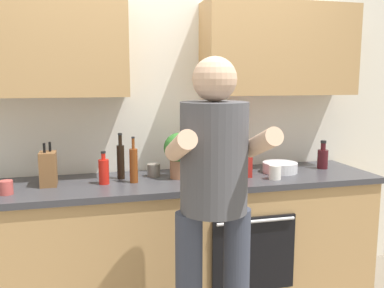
{
  "coord_description": "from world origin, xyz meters",
  "views": [
    {
      "loc": [
        -0.55,
        -2.63,
        1.55
      ],
      "look_at": [
        0.11,
        -0.1,
        1.15
      ],
      "focal_mm": 38.57,
      "sensor_mm": 36.0,
      "label": 1
    }
  ],
  "objects_px": {
    "bottle_wine": "(323,158)",
    "cup_coffee": "(275,172)",
    "grocery_bag_crisps": "(238,159)",
    "bottle_soy": "(121,160)",
    "potted_herb": "(179,152)",
    "cup_stoneware": "(154,170)",
    "mixing_bowl": "(280,167)",
    "bottle_vinegar": "(134,165)",
    "person_standing": "(214,193)",
    "knife_block": "(48,169)",
    "bottle_juice": "(206,161)",
    "bottle_hotsauce": "(104,171)",
    "cup_ceramic": "(6,188)"
  },
  "relations": [
    {
      "from": "bottle_wine",
      "to": "cup_coffee",
      "type": "height_order",
      "value": "bottle_wine"
    },
    {
      "from": "bottle_wine",
      "to": "grocery_bag_crisps",
      "type": "xyz_separation_m",
      "value": [
        -0.7,
        -0.05,
        0.03
      ]
    },
    {
      "from": "bottle_soy",
      "to": "grocery_bag_crisps",
      "type": "relative_size",
      "value": 1.37
    },
    {
      "from": "potted_herb",
      "to": "grocery_bag_crisps",
      "type": "distance_m",
      "value": 0.42
    },
    {
      "from": "cup_stoneware",
      "to": "mixing_bowl",
      "type": "distance_m",
      "value": 0.91
    },
    {
      "from": "cup_stoneware",
      "to": "cup_coffee",
      "type": "relative_size",
      "value": 0.92
    },
    {
      "from": "bottle_wine",
      "to": "bottle_vinegar",
      "type": "xyz_separation_m",
      "value": [
        -1.42,
        -0.08,
        0.03
      ]
    },
    {
      "from": "cup_coffee",
      "to": "bottle_wine",
      "type": "bearing_deg",
      "value": 24.42
    },
    {
      "from": "bottle_vinegar",
      "to": "grocery_bag_crisps",
      "type": "height_order",
      "value": "bottle_vinegar"
    },
    {
      "from": "person_standing",
      "to": "knife_block",
      "type": "distance_m",
      "value": 1.13
    },
    {
      "from": "bottle_soy",
      "to": "bottle_vinegar",
      "type": "height_order",
      "value": "bottle_soy"
    },
    {
      "from": "knife_block",
      "to": "grocery_bag_crisps",
      "type": "height_order",
      "value": "knife_block"
    },
    {
      "from": "bottle_vinegar",
      "to": "potted_herb",
      "type": "xyz_separation_m",
      "value": [
        0.31,
        0.05,
        0.06
      ]
    },
    {
      "from": "cup_stoneware",
      "to": "cup_coffee",
      "type": "xyz_separation_m",
      "value": [
        0.77,
        -0.29,
        0.0
      ]
    },
    {
      "from": "bottle_soy",
      "to": "mixing_bowl",
      "type": "relative_size",
      "value": 1.24
    },
    {
      "from": "cup_stoneware",
      "to": "knife_block",
      "type": "xyz_separation_m",
      "value": [
        -0.68,
        -0.08,
        0.06
      ]
    },
    {
      "from": "person_standing",
      "to": "bottle_wine",
      "type": "relative_size",
      "value": 7.89
    },
    {
      "from": "bottle_vinegar",
      "to": "cup_coffee",
      "type": "distance_m",
      "value": 0.94
    },
    {
      "from": "bottle_juice",
      "to": "cup_coffee",
      "type": "height_order",
      "value": "bottle_juice"
    },
    {
      "from": "person_standing",
      "to": "mixing_bowl",
      "type": "height_order",
      "value": "person_standing"
    },
    {
      "from": "bottle_soy",
      "to": "bottle_hotsauce",
      "type": "bearing_deg",
      "value": -136.29
    },
    {
      "from": "mixing_bowl",
      "to": "knife_block",
      "type": "relative_size",
      "value": 0.91
    },
    {
      "from": "bottle_wine",
      "to": "bottle_vinegar",
      "type": "bearing_deg",
      "value": -176.89
    },
    {
      "from": "potted_herb",
      "to": "grocery_bag_crisps",
      "type": "bearing_deg",
      "value": -2.89
    },
    {
      "from": "bottle_vinegar",
      "to": "grocery_bag_crisps",
      "type": "xyz_separation_m",
      "value": [
        0.72,
        0.03,
        -0.0
      ]
    },
    {
      "from": "bottle_vinegar",
      "to": "cup_coffee",
      "type": "xyz_separation_m",
      "value": [
        0.92,
        -0.15,
        -0.07
      ]
    },
    {
      "from": "bottle_hotsauce",
      "to": "person_standing",
      "type": "bearing_deg",
      "value": -53.59
    },
    {
      "from": "bottle_vinegar",
      "to": "knife_block",
      "type": "height_order",
      "value": "bottle_vinegar"
    },
    {
      "from": "bottle_hotsauce",
      "to": "cup_stoneware",
      "type": "xyz_separation_m",
      "value": [
        0.34,
        0.13,
        -0.04
      ]
    },
    {
      "from": "mixing_bowl",
      "to": "potted_herb",
      "type": "xyz_separation_m",
      "value": [
        -0.74,
        0.01,
        0.15
      ]
    },
    {
      "from": "cup_stoneware",
      "to": "grocery_bag_crisps",
      "type": "relative_size",
      "value": 0.39
    },
    {
      "from": "bottle_juice",
      "to": "mixing_bowl",
      "type": "height_order",
      "value": "bottle_juice"
    },
    {
      "from": "bottle_juice",
      "to": "bottle_wine",
      "type": "height_order",
      "value": "bottle_juice"
    },
    {
      "from": "cup_stoneware",
      "to": "mixing_bowl",
      "type": "xyz_separation_m",
      "value": [
        0.9,
        -0.1,
        -0.01
      ]
    },
    {
      "from": "bottle_soy",
      "to": "bottle_hotsauce",
      "type": "relative_size",
      "value": 1.46
    },
    {
      "from": "bottle_hotsauce",
      "to": "cup_coffee",
      "type": "relative_size",
      "value": 2.22
    },
    {
      "from": "bottle_soy",
      "to": "cup_stoneware",
      "type": "bearing_deg",
      "value": 3.98
    },
    {
      "from": "person_standing",
      "to": "bottle_hotsauce",
      "type": "distance_m",
      "value": 0.87
    },
    {
      "from": "cup_ceramic",
      "to": "person_standing",
      "type": "bearing_deg",
      "value": -28.72
    },
    {
      "from": "bottle_soy",
      "to": "cup_coffee",
      "type": "bearing_deg",
      "value": -15.16
    },
    {
      "from": "knife_block",
      "to": "potted_herb",
      "type": "xyz_separation_m",
      "value": [
        0.84,
        -0.01,
        0.07
      ]
    },
    {
      "from": "mixing_bowl",
      "to": "bottle_wine",
      "type": "bearing_deg",
      "value": 5.88
    },
    {
      "from": "bottle_hotsauce",
      "to": "knife_block",
      "type": "height_order",
      "value": "knife_block"
    },
    {
      "from": "mixing_bowl",
      "to": "grocery_bag_crisps",
      "type": "distance_m",
      "value": 0.34
    },
    {
      "from": "cup_coffee",
      "to": "potted_herb",
      "type": "relative_size",
      "value": 0.31
    },
    {
      "from": "bottle_juice",
      "to": "cup_stoneware",
      "type": "bearing_deg",
      "value": 174.01
    },
    {
      "from": "bottle_juice",
      "to": "bottle_soy",
      "type": "distance_m",
      "value": 0.59
    },
    {
      "from": "bottle_juice",
      "to": "person_standing",
      "type": "bearing_deg",
      "value": -103.68
    },
    {
      "from": "person_standing",
      "to": "bottle_soy",
      "type": "xyz_separation_m",
      "value": [
        -0.4,
        0.81,
        0.04
      ]
    },
    {
      "from": "bottle_juice",
      "to": "mixing_bowl",
      "type": "bearing_deg",
      "value": -6.23
    }
  ]
}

